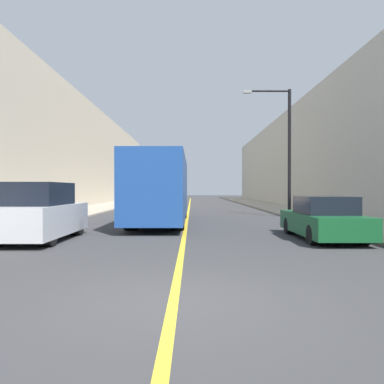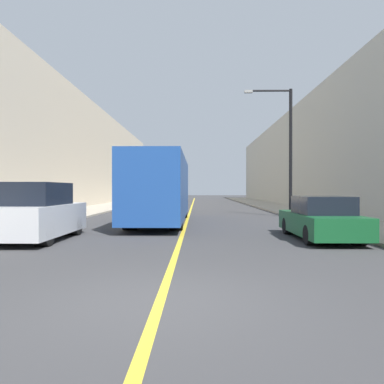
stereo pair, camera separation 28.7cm
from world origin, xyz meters
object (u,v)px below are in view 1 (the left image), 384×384
at_px(parked_suv_left, 40,214).
at_px(car_right_near, 324,220).
at_px(bus, 162,188).
at_px(street_lamp_right, 286,143).

bearing_deg(parked_suv_left, car_right_near, 2.30).
xyz_separation_m(bus, car_right_near, (6.04, -6.15, -1.08)).
bearing_deg(street_lamp_right, parked_suv_left, -135.39).
xyz_separation_m(bus, parked_suv_left, (-3.51, -6.54, -0.86)).
distance_m(parked_suv_left, street_lamp_right, 15.63).
relative_size(bus, car_right_near, 2.40).
xyz_separation_m(parked_suv_left, car_right_near, (9.55, 0.38, -0.22)).
bearing_deg(street_lamp_right, bus, -150.50).
distance_m(bus, street_lamp_right, 8.85).
height_order(parked_suv_left, car_right_near, parked_suv_left).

